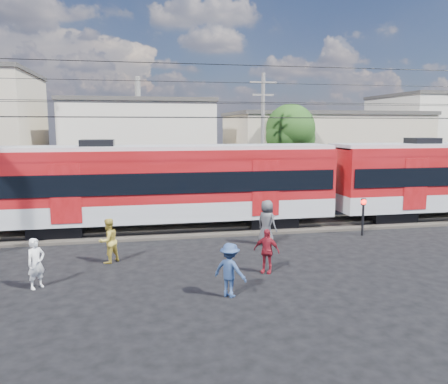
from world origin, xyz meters
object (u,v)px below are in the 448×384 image
(crossing_signal, at_px, (363,210))
(pedestrian_a, at_px, (36,263))
(commuter_train, at_px, (172,182))
(pedestrian_c, at_px, (230,270))

(crossing_signal, bearing_deg, pedestrian_a, -162.58)
(commuter_train, xyz_separation_m, pedestrian_a, (-4.81, -6.86, -1.59))
(pedestrian_c, distance_m, crossing_signal, 9.75)
(pedestrian_c, xyz_separation_m, crossing_signal, (7.62, 6.07, 0.40))
(commuter_train, relative_size, pedestrian_c, 30.51)
(pedestrian_a, xyz_separation_m, pedestrian_c, (5.86, -1.84, 0.02))
(pedestrian_a, bearing_deg, commuter_train, 10.39)
(pedestrian_a, relative_size, pedestrian_c, 0.98)
(pedestrian_c, bearing_deg, pedestrian_a, 24.30)
(pedestrian_c, height_order, crossing_signal, crossing_signal)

